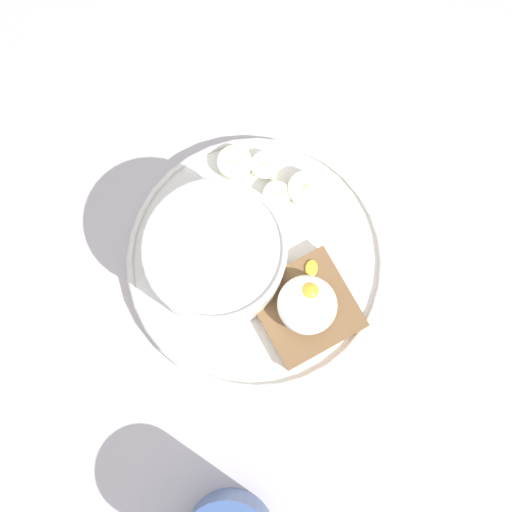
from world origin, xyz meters
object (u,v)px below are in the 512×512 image
(toast_slice, at_px, (306,307))
(banana_slice_left, at_px, (265,165))
(oatmeal_bowl, at_px, (216,256))
(banana_slice_right, at_px, (306,189))
(banana_slice_front, at_px, (276,196))
(poached_egg, at_px, (308,303))
(banana_slice_back, at_px, (235,163))

(toast_slice, distance_m, banana_slice_left, 0.15)
(oatmeal_bowl, height_order, banana_slice_right, oatmeal_bowl)
(oatmeal_bowl, distance_m, banana_slice_front, 0.09)
(poached_egg, distance_m, banana_slice_right, 0.12)
(banana_slice_back, bearing_deg, banana_slice_front, 6.73)
(banana_slice_back, bearing_deg, banana_slice_left, 42.69)
(banana_slice_left, xyz_separation_m, banana_slice_back, (-0.02, -0.02, 0.00))
(banana_slice_front, height_order, banana_slice_left, banana_slice_front)
(banana_slice_front, bearing_deg, poached_egg, -30.08)
(toast_slice, distance_m, banana_slice_back, 0.16)
(banana_slice_back, bearing_deg, oatmeal_bowl, -53.23)
(toast_slice, xyz_separation_m, banana_slice_back, (-0.15, 0.05, -0.00))
(toast_slice, bearing_deg, banana_slice_right, 135.03)
(banana_slice_back, relative_size, banana_slice_right, 0.93)
(oatmeal_bowl, bearing_deg, banana_slice_right, 86.17)
(poached_egg, xyz_separation_m, banana_slice_back, (-0.15, 0.05, -0.03))
(banana_slice_front, relative_size, banana_slice_back, 0.82)
(banana_slice_right, bearing_deg, poached_egg, -44.91)
(toast_slice, xyz_separation_m, banana_slice_front, (-0.10, 0.06, -0.00))
(toast_slice, distance_m, poached_egg, 0.02)
(banana_slice_back, bearing_deg, toast_slice, -18.82)
(oatmeal_bowl, xyz_separation_m, banana_slice_left, (-0.04, 0.10, -0.03))
(banana_slice_left, xyz_separation_m, banana_slice_right, (0.05, 0.01, 0.00))
(oatmeal_bowl, distance_m, toast_slice, 0.10)
(poached_egg, bearing_deg, oatmeal_bowl, -161.31)
(oatmeal_bowl, distance_m, poached_egg, 0.10)
(toast_slice, relative_size, banana_slice_front, 3.19)
(banana_slice_right, bearing_deg, banana_slice_left, -166.60)
(banana_slice_front, xyz_separation_m, banana_slice_right, (0.02, 0.03, 0.00))
(oatmeal_bowl, relative_size, banana_slice_front, 3.85)
(toast_slice, bearing_deg, banana_slice_back, 161.18)
(banana_slice_left, distance_m, banana_slice_right, 0.05)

